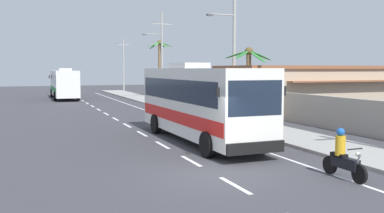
{
  "coord_description": "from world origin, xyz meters",
  "views": [
    {
      "loc": [
        -5.78,
        -12.86,
        3.5
      ],
      "look_at": [
        1.63,
        6.2,
        1.7
      ],
      "focal_mm": 40.0,
      "sensor_mm": 36.0,
      "label": 1
    }
  ],
  "objects_px": {
    "roadside_building": "(323,89)",
    "coach_bus_foreground": "(199,100)",
    "palm_nearest": "(249,69)",
    "coach_bus_far_lane": "(64,83)",
    "utility_pole_far": "(161,53)",
    "utility_pole_distant": "(124,64)",
    "motorcycle_beside_bus": "(343,158)",
    "pedestrian_near_kerb": "(209,101)",
    "palm_second": "(159,59)",
    "utility_pole_mid": "(233,42)",
    "motorcycle_trailing": "(189,111)"
  },
  "relations": [
    {
      "from": "coach_bus_foreground",
      "to": "palm_nearest",
      "type": "xyz_separation_m",
      "value": [
        6.32,
        6.56,
        1.5
      ]
    },
    {
      "from": "roadside_building",
      "to": "motorcycle_beside_bus",
      "type": "bearing_deg",
      "value": -126.58
    },
    {
      "from": "motorcycle_trailing",
      "to": "utility_pole_far",
      "type": "bearing_deg",
      "value": 78.05
    },
    {
      "from": "motorcycle_beside_bus",
      "to": "palm_nearest",
      "type": "height_order",
      "value": "palm_nearest"
    },
    {
      "from": "roadside_building",
      "to": "motorcycle_trailing",
      "type": "bearing_deg",
      "value": -176.87
    },
    {
      "from": "pedestrian_near_kerb",
      "to": "utility_pole_mid",
      "type": "height_order",
      "value": "utility_pole_mid"
    },
    {
      "from": "motorcycle_trailing",
      "to": "utility_pole_mid",
      "type": "bearing_deg",
      "value": 10.15
    },
    {
      "from": "utility_pole_far",
      "to": "palm_second",
      "type": "distance_m",
      "value": 5.25
    },
    {
      "from": "utility_pole_far",
      "to": "palm_second",
      "type": "bearing_deg",
      "value": 75.64
    },
    {
      "from": "motorcycle_beside_bus",
      "to": "utility_pole_far",
      "type": "relative_size",
      "value": 0.2
    },
    {
      "from": "coach_bus_far_lane",
      "to": "motorcycle_trailing",
      "type": "distance_m",
      "value": 25.34
    },
    {
      "from": "utility_pole_distant",
      "to": "roadside_building",
      "type": "height_order",
      "value": "utility_pole_distant"
    },
    {
      "from": "palm_nearest",
      "to": "roadside_building",
      "type": "relative_size",
      "value": 0.3
    },
    {
      "from": "utility_pole_mid",
      "to": "palm_second",
      "type": "xyz_separation_m",
      "value": [
        1.74,
        24.12,
        -0.65
      ]
    },
    {
      "from": "coach_bus_foreground",
      "to": "palm_second",
      "type": "distance_m",
      "value": 34.1
    },
    {
      "from": "pedestrian_near_kerb",
      "to": "palm_second",
      "type": "height_order",
      "value": "palm_second"
    },
    {
      "from": "palm_nearest",
      "to": "roadside_building",
      "type": "height_order",
      "value": "palm_nearest"
    },
    {
      "from": "coach_bus_far_lane",
      "to": "roadside_building",
      "type": "distance_m",
      "value": 29.89
    },
    {
      "from": "motorcycle_beside_bus",
      "to": "palm_second",
      "type": "height_order",
      "value": "palm_second"
    },
    {
      "from": "coach_bus_far_lane",
      "to": "motorcycle_beside_bus",
      "type": "bearing_deg",
      "value": -82.73
    },
    {
      "from": "coach_bus_far_lane",
      "to": "utility_pole_mid",
      "type": "bearing_deg",
      "value": -67.41
    },
    {
      "from": "motorcycle_trailing",
      "to": "utility_pole_mid",
      "type": "distance_m",
      "value": 6.13
    },
    {
      "from": "roadside_building",
      "to": "utility_pole_far",
      "type": "bearing_deg",
      "value": 111.67
    },
    {
      "from": "coach_bus_foreground",
      "to": "utility_pole_distant",
      "type": "height_order",
      "value": "utility_pole_distant"
    },
    {
      "from": "coach_bus_foreground",
      "to": "roadside_building",
      "type": "bearing_deg",
      "value": 31.75
    },
    {
      "from": "pedestrian_near_kerb",
      "to": "utility_pole_far",
      "type": "height_order",
      "value": "utility_pole_far"
    },
    {
      "from": "utility_pole_far",
      "to": "roadside_building",
      "type": "relative_size",
      "value": 0.6
    },
    {
      "from": "utility_pole_distant",
      "to": "palm_second",
      "type": "distance_m",
      "value": 14.09
    },
    {
      "from": "pedestrian_near_kerb",
      "to": "utility_pole_mid",
      "type": "distance_m",
      "value": 5.16
    },
    {
      "from": "coach_bus_foreground",
      "to": "utility_pole_distant",
      "type": "distance_m",
      "value": 47.5
    },
    {
      "from": "coach_bus_far_lane",
      "to": "coach_bus_foreground",
      "type": "bearing_deg",
      "value": -83.69
    },
    {
      "from": "coach_bus_foreground",
      "to": "utility_pole_far",
      "type": "distance_m",
      "value": 28.94
    },
    {
      "from": "utility_pole_mid",
      "to": "motorcycle_trailing",
      "type": "bearing_deg",
      "value": -169.85
    },
    {
      "from": "motorcycle_beside_bus",
      "to": "utility_pole_mid",
      "type": "xyz_separation_m",
      "value": [
        4.7,
        17.17,
        4.8
      ]
    },
    {
      "from": "motorcycle_beside_bus",
      "to": "roadside_building",
      "type": "distance_m",
      "value": 21.39
    },
    {
      "from": "utility_pole_distant",
      "to": "roadside_building",
      "type": "xyz_separation_m",
      "value": [
        7.85,
        -38.13,
        -2.34
      ]
    },
    {
      "from": "motorcycle_beside_bus",
      "to": "utility_pole_far",
      "type": "height_order",
      "value": "utility_pole_far"
    },
    {
      "from": "coach_bus_far_lane",
      "to": "utility_pole_far",
      "type": "xyz_separation_m",
      "value": [
        10.38,
        -4.81,
        3.4
      ]
    },
    {
      "from": "motorcycle_trailing",
      "to": "utility_pole_distant",
      "type": "bearing_deg",
      "value": 84.25
    },
    {
      "from": "motorcycle_beside_bus",
      "to": "palm_nearest",
      "type": "relative_size",
      "value": 0.39
    },
    {
      "from": "coach_bus_far_lane",
      "to": "palm_second",
      "type": "xyz_separation_m",
      "value": [
        11.68,
        0.25,
        2.94
      ]
    },
    {
      "from": "motorcycle_beside_bus",
      "to": "utility_pole_mid",
      "type": "distance_m",
      "value": 18.44
    },
    {
      "from": "utility_pole_mid",
      "to": "utility_pole_far",
      "type": "bearing_deg",
      "value": 88.65
    },
    {
      "from": "utility_pole_mid",
      "to": "palm_nearest",
      "type": "height_order",
      "value": "utility_pole_mid"
    },
    {
      "from": "roadside_building",
      "to": "coach_bus_foreground",
      "type": "bearing_deg",
      "value": -148.25
    },
    {
      "from": "coach_bus_far_lane",
      "to": "pedestrian_near_kerb",
      "type": "height_order",
      "value": "coach_bus_far_lane"
    },
    {
      "from": "utility_pole_mid",
      "to": "roadside_building",
      "type": "distance_m",
      "value": 8.78
    },
    {
      "from": "coach_bus_far_lane",
      "to": "pedestrian_near_kerb",
      "type": "bearing_deg",
      "value": -66.96
    },
    {
      "from": "coach_bus_foreground",
      "to": "coach_bus_far_lane",
      "type": "height_order",
      "value": "coach_bus_foreground"
    },
    {
      "from": "coach_bus_foreground",
      "to": "utility_pole_mid",
      "type": "xyz_separation_m",
      "value": [
        6.31,
        8.9,
        3.47
      ]
    }
  ]
}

